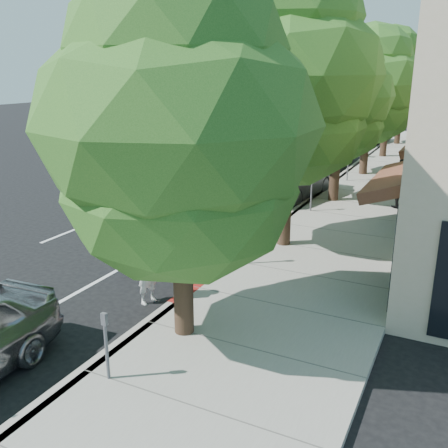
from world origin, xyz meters
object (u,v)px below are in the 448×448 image
Objects in this scene: dark_suv_far at (367,133)px; street_tree_0 at (179,129)px; dark_sedan at (294,180)px; cyclist at (148,271)px; street_tree_4 at (390,75)px; silver_suv at (216,203)px; bicycle at (142,257)px; street_tree_2 at (340,98)px; street_tree_1 at (290,79)px; pedestrian at (401,184)px; street_tree_5 at (403,85)px; street_tree_3 at (370,86)px; white_pickup at (325,152)px.

street_tree_0 is at bearing -78.35° from dark_suv_far.
dark_sedan is at bearing 98.10° from street_tree_0.
street_tree_0 reaches higher than cyclist.
silver_suv is (-3.10, -16.50, -4.25)m from street_tree_4.
street_tree_4 is 1.50× the size of silver_suv.
street_tree_0 is 5.19m from bicycle.
street_tree_2 is 3.82m from dark_sedan.
cyclist is (-1.60, -4.96, -4.25)m from street_tree_1.
pedestrian is (2.58, 5.94, -3.94)m from street_tree_1.
cyclist is 0.31× the size of silver_suv.
street_tree_5 reaches higher than pedestrian.
bicycle is 27.10m from dark_suv_far.
street_tree_3 is 6.02m from street_tree_4.
street_tree_0 is 29.70m from dark_suv_far.
pedestrian is at bearing 77.81° from street_tree_0.
cyclist is at bearing 146.91° from street_tree_0.
street_tree_2 is at bearing 4.89° from cyclist.
white_pickup is at bearing 141.17° from street_tree_3.
street_tree_2 is 1.32× the size of silver_suv.
street_tree_1 is 18.00m from street_tree_4.
street_tree_3 reaches higher than pedestrian.
street_tree_4 reaches higher than pedestrian.
pedestrian is (4.18, 10.90, 0.31)m from cyclist.
street_tree_1 is at bearing -90.00° from street_tree_4.
silver_suv is at bearing -106.45° from street_tree_3.
cyclist is at bearing -81.43° from dark_suv_far.
dark_sedan is (-1.71, 0.02, -3.42)m from street_tree_2.
white_pickup is at bearing -4.10° from bicycle.
street_tree_5 is at bearing 90.00° from street_tree_3.
street_tree_3 is (0.00, 12.00, -0.55)m from street_tree_1.
street_tree_5 is 3.69× the size of pedestrian.
street_tree_3 is (0.00, 6.00, 0.27)m from street_tree_2.
street_tree_3 is 7.23m from dark_sedan.
street_tree_2 is 3.59× the size of pedestrian.
street_tree_4 is 23.39m from cyclist.
street_tree_5 is at bearing -92.19° from pedestrian.
street_tree_5 reaches higher than white_pickup.
pedestrian is at bearing 66.53° from street_tree_1.
street_tree_1 reaches higher than street_tree_3.
street_tree_0 is at bearing -59.80° from silver_suv.
street_tree_3 is 1.37× the size of white_pickup.
dark_sedan is at bearing 105.87° from street_tree_1.
white_pickup is (-2.59, 20.09, -3.47)m from street_tree_0.
street_tree_4 is 1.11× the size of street_tree_5.
street_tree_1 is 6.06m from street_tree_2.
street_tree_0 is at bearing -90.00° from street_tree_3.
street_tree_1 is at bearing 56.21° from pedestrian.
dark_suv_far is (-2.03, -0.57, -3.40)m from street_tree_5.
dark_suv_far is at bearing 14.07° from cyclist.
pedestrian is at bearing -66.94° from street_tree_3.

